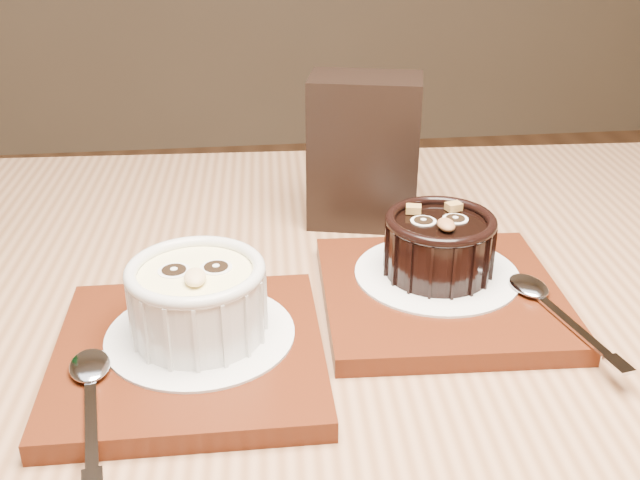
{
  "coord_description": "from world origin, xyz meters",
  "views": [
    {
      "loc": [
        0.15,
        -0.54,
        1.05
      ],
      "look_at": [
        0.21,
        -0.06,
        0.81
      ],
      "focal_mm": 42.0,
      "sensor_mm": 36.0,
      "label": 1
    }
  ],
  "objects_px": {
    "table": "(307,436)",
    "ramekin_dark": "(439,242)",
    "tray_left": "(190,354)",
    "tray_right": "(440,295)",
    "condiment_stand": "(364,152)",
    "ramekin_white": "(197,297)"
  },
  "relations": [
    {
      "from": "tray_right",
      "to": "condiment_stand",
      "type": "xyz_separation_m",
      "value": [
        -0.03,
        0.16,
        0.06
      ]
    },
    {
      "from": "table",
      "to": "ramekin_white",
      "type": "distance_m",
      "value": 0.16
    },
    {
      "from": "table",
      "to": "ramekin_dark",
      "type": "bearing_deg",
      "value": 26.49
    },
    {
      "from": "tray_left",
      "to": "ramekin_dark",
      "type": "relative_size",
      "value": 2.09
    },
    {
      "from": "table",
      "to": "ramekin_dark",
      "type": "height_order",
      "value": "ramekin_dark"
    },
    {
      "from": "tray_left",
      "to": "table",
      "type": "bearing_deg",
      "value": 14.58
    },
    {
      "from": "tray_right",
      "to": "condiment_stand",
      "type": "distance_m",
      "value": 0.17
    },
    {
      "from": "table",
      "to": "tray_left",
      "type": "height_order",
      "value": "tray_left"
    },
    {
      "from": "tray_right",
      "to": "condiment_stand",
      "type": "height_order",
      "value": "condiment_stand"
    },
    {
      "from": "ramekin_dark",
      "to": "tray_right",
      "type": "bearing_deg",
      "value": -96.54
    },
    {
      "from": "ramekin_dark",
      "to": "condiment_stand",
      "type": "xyz_separation_m",
      "value": [
        -0.04,
        0.14,
        0.03
      ]
    },
    {
      "from": "tray_left",
      "to": "condiment_stand",
      "type": "bearing_deg",
      "value": 54.13
    },
    {
      "from": "table",
      "to": "condiment_stand",
      "type": "relative_size",
      "value": 8.83
    },
    {
      "from": "ramekin_white",
      "to": "ramekin_dark",
      "type": "height_order",
      "value": "ramekin_white"
    },
    {
      "from": "tray_left",
      "to": "ramekin_dark",
      "type": "xyz_separation_m",
      "value": [
        0.19,
        0.08,
        0.04
      ]
    },
    {
      "from": "table",
      "to": "ramekin_white",
      "type": "height_order",
      "value": "ramekin_white"
    },
    {
      "from": "table",
      "to": "tray_left",
      "type": "xyz_separation_m",
      "value": [
        -0.08,
        -0.02,
        0.1
      ]
    },
    {
      "from": "tray_right",
      "to": "tray_left",
      "type": "bearing_deg",
      "value": -163.39
    },
    {
      "from": "condiment_stand",
      "to": "ramekin_dark",
      "type": "bearing_deg",
      "value": -75.6
    },
    {
      "from": "table",
      "to": "tray_right",
      "type": "height_order",
      "value": "tray_right"
    },
    {
      "from": "table",
      "to": "condiment_stand",
      "type": "xyz_separation_m",
      "value": [
        0.07,
        0.19,
        0.16
      ]
    },
    {
      "from": "ramekin_white",
      "to": "tray_left",
      "type": "bearing_deg",
      "value": -125.98
    }
  ]
}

